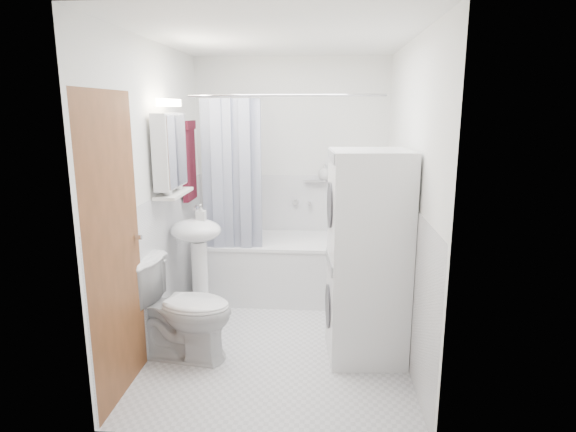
# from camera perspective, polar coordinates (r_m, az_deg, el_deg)

# --- Properties ---
(floor) EXTENTS (2.60, 2.60, 0.00)m
(floor) POSITION_cam_1_polar(r_m,az_deg,el_deg) (4.19, -0.88, -14.09)
(floor) COLOR silver
(floor) RESTS_ON ground
(room_walls) EXTENTS (2.60, 2.60, 2.60)m
(room_walls) POSITION_cam_1_polar(r_m,az_deg,el_deg) (3.77, -0.96, 6.55)
(room_walls) COLOR white
(room_walls) RESTS_ON ground
(wainscot) EXTENTS (1.98, 2.58, 2.58)m
(wainscot) POSITION_cam_1_polar(r_m,az_deg,el_deg) (4.24, -0.55, -5.03)
(wainscot) COLOR white
(wainscot) RESTS_ON ground
(door) EXTENTS (0.05, 2.00, 2.00)m
(door) POSITION_cam_1_polar(r_m,az_deg,el_deg) (3.55, -17.26, -2.41)
(door) COLOR brown
(door) RESTS_ON ground
(bathtub) EXTENTS (1.57, 0.75, 0.60)m
(bathtub) POSITION_cam_1_polar(r_m,az_deg,el_deg) (4.91, 0.08, -5.81)
(bathtub) COLOR white
(bathtub) RESTS_ON ground
(tub_spout) EXTENTS (0.04, 0.12, 0.04)m
(tub_spout) POSITION_cam_1_polar(r_m,az_deg,el_deg) (5.07, 2.61, 1.65)
(tub_spout) COLOR silver
(tub_spout) RESTS_ON room_walls
(curtain_rod) EXTENTS (1.75, 0.02, 0.02)m
(curtain_rod) POSITION_cam_1_polar(r_m,az_deg,el_deg) (4.35, -0.23, 14.14)
(curtain_rod) COLOR silver
(curtain_rod) RESTS_ON room_walls
(shower_curtain) EXTENTS (0.55, 0.02, 1.45)m
(shower_curtain) POSITION_cam_1_polar(r_m,az_deg,el_deg) (4.46, -6.68, 4.36)
(shower_curtain) COLOR #121B41
(shower_curtain) RESTS_ON curtain_rod
(sink) EXTENTS (0.44, 0.37, 1.04)m
(sink) POSITION_cam_1_polar(r_m,az_deg,el_deg) (4.29, -10.71, -3.59)
(sink) COLOR white
(sink) RESTS_ON ground
(medicine_cabinet) EXTENTS (0.13, 0.50, 0.71)m
(medicine_cabinet) POSITION_cam_1_polar(r_m,az_deg,el_deg) (4.04, -13.83, 7.72)
(medicine_cabinet) COLOR white
(medicine_cabinet) RESTS_ON room_walls
(shelf) EXTENTS (0.18, 0.54, 0.02)m
(shelf) POSITION_cam_1_polar(r_m,az_deg,el_deg) (4.08, -13.36, 2.62)
(shelf) COLOR silver
(shelf) RESTS_ON room_walls
(shower_caddy) EXTENTS (0.22, 0.06, 0.02)m
(shower_caddy) POSITION_cam_1_polar(r_m,az_deg,el_deg) (5.02, 3.20, 4.19)
(shower_caddy) COLOR silver
(shower_caddy) RESTS_ON room_walls
(towel) EXTENTS (0.07, 0.32, 0.76)m
(towel) POSITION_cam_1_polar(r_m,az_deg,el_deg) (4.68, -11.68, 6.59)
(towel) COLOR #4D1118
(towel) RESTS_ON room_walls
(washer_dryer) EXTENTS (0.61, 0.61, 1.60)m
(washer_dryer) POSITION_cam_1_polar(r_m,az_deg,el_deg) (3.67, 9.36, -4.78)
(washer_dryer) COLOR white
(washer_dryer) RESTS_ON ground
(toilet) EXTENTS (0.85, 0.56, 0.78)m
(toilet) POSITION_cam_1_polar(r_m,az_deg,el_deg) (3.82, -12.45, -10.73)
(toilet) COLOR white
(toilet) RESTS_ON ground
(soap_pump) EXTENTS (0.08, 0.17, 0.08)m
(soap_pump) POSITION_cam_1_polar(r_m,az_deg,el_deg) (4.22, -10.25, -0.38)
(soap_pump) COLOR gray
(soap_pump) RESTS_ON sink
(shelf_bottle) EXTENTS (0.07, 0.18, 0.07)m
(shelf_bottle) POSITION_cam_1_polar(r_m,az_deg,el_deg) (3.93, -14.05, 2.92)
(shelf_bottle) COLOR gray
(shelf_bottle) RESTS_ON shelf
(shelf_cup) EXTENTS (0.10, 0.09, 0.10)m
(shelf_cup) POSITION_cam_1_polar(r_m,az_deg,el_deg) (4.18, -12.91, 3.76)
(shelf_cup) COLOR gray
(shelf_cup) RESTS_ON shelf
(shampoo_a) EXTENTS (0.13, 0.17, 0.13)m
(shampoo_a) POSITION_cam_1_polar(r_m,az_deg,el_deg) (5.01, 4.37, 5.03)
(shampoo_a) COLOR gray
(shampoo_a) RESTS_ON shower_caddy
(shampoo_b) EXTENTS (0.08, 0.21, 0.08)m
(shampoo_b) POSITION_cam_1_polar(r_m,az_deg,el_deg) (5.02, 5.74, 4.72)
(shampoo_b) COLOR #274B9C
(shampoo_b) RESTS_ON shower_caddy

